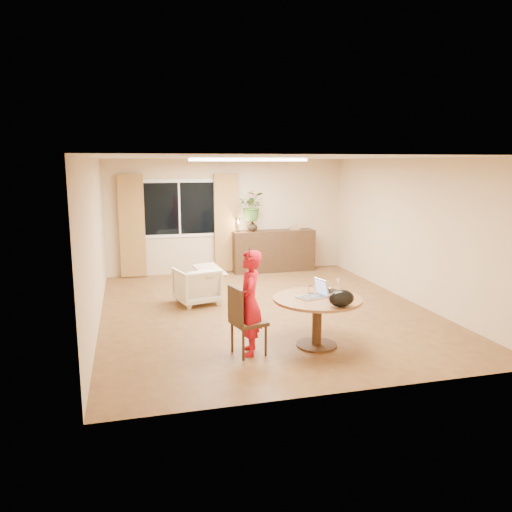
{
  "coord_description": "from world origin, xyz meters",
  "views": [
    {
      "loc": [
        -2.24,
        -8.01,
        2.52
      ],
      "look_at": [
        -0.22,
        -0.2,
        1.0
      ],
      "focal_mm": 35.0,
      "sensor_mm": 36.0,
      "label": 1
    }
  ],
  "objects": [
    {
      "name": "bouquet",
      "position": [
        0.53,
        3.01,
        1.54
      ],
      "size": [
        0.72,
        0.67,
        0.66
      ],
      "primitive_type": "imported",
      "rotation": [
        0.0,
        0.0,
        -0.31
      ],
      "color": "#345F23",
      "rests_on": "vase"
    },
    {
      "name": "tumbler",
      "position": [
        0.23,
        -1.57,
        0.75
      ],
      "size": [
        0.09,
        0.09,
        0.1
      ],
      "primitive_type": null,
      "rotation": [
        0.0,
        0.0,
        0.26
      ],
      "color": "white",
      "rests_on": "dining_table"
    },
    {
      "name": "curtain_right",
      "position": [
        -0.05,
        3.15,
        1.15
      ],
      "size": [
        0.55,
        0.08,
        2.25
      ],
      "primitive_type": "cube",
      "color": "brown",
      "rests_on": "wall_back"
    },
    {
      "name": "ceiling",
      "position": [
        0.0,
        0.0,
        2.6
      ],
      "size": [
        6.5,
        6.5,
        0.0
      ],
      "primitive_type": "plane",
      "rotation": [
        3.14,
        0.0,
        0.0
      ],
      "color": "white",
      "rests_on": "wall_back"
    },
    {
      "name": "wall_left",
      "position": [
        -2.75,
        0.0,
        1.3
      ],
      "size": [
        0.0,
        6.5,
        6.5
      ],
      "primitive_type": "plane",
      "rotation": [
        1.57,
        0.0,
        1.57
      ],
      "color": "#D6B78B",
      "rests_on": "floor"
    },
    {
      "name": "armchair",
      "position": [
        -1.08,
        0.73,
        0.33
      ],
      "size": [
        0.87,
        0.89,
        0.67
      ],
      "primitive_type": "imported",
      "rotation": [
        0.0,
        0.0,
        3.4
      ],
      "color": "beige",
      "rests_on": "floor"
    },
    {
      "name": "wall_right",
      "position": [
        2.75,
        0.0,
        1.3
      ],
      "size": [
        0.0,
        6.5,
        6.5
      ],
      "primitive_type": "plane",
      "rotation": [
        1.57,
        0.0,
        -1.57
      ],
      "color": "#D6B78B",
      "rests_on": "floor"
    },
    {
      "name": "child",
      "position": [
        -0.73,
        -1.85,
        0.7
      ],
      "size": [
        0.58,
        0.46,
        1.4
      ],
      "primitive_type": "imported",
      "rotation": [
        0.0,
        0.0,
        -1.83
      ],
      "color": "red",
      "rests_on": "floor"
    },
    {
      "name": "book_stack",
      "position": [
        1.56,
        3.01,
        1.0
      ],
      "size": [
        0.22,
        0.17,
        0.09
      ],
      "primitive_type": null,
      "rotation": [
        0.0,
        0.0,
        0.01
      ],
      "color": "#93694A",
      "rests_on": "sideboard"
    },
    {
      "name": "dining_chair",
      "position": [
        -0.75,
        -1.88,
        0.47
      ],
      "size": [
        0.53,
        0.51,
        0.94
      ],
      "primitive_type": null,
      "rotation": [
        0.0,
        0.0,
        0.24
      ],
      "color": "#321F10",
      "rests_on": "floor"
    },
    {
      "name": "window",
      "position": [
        -1.1,
        3.23,
        1.5
      ],
      "size": [
        1.7,
        0.03,
        1.3
      ],
      "color": "white",
      "rests_on": "wall_back"
    },
    {
      "name": "throw",
      "position": [
        -0.84,
        0.72,
        0.68
      ],
      "size": [
        0.62,
        0.68,
        0.03
      ],
      "primitive_type": null,
      "rotation": [
        0.0,
        0.0,
        0.37
      ],
      "color": "beige",
      "rests_on": "armchair"
    },
    {
      "name": "floor",
      "position": [
        0.0,
        0.0,
        0.0
      ],
      "size": [
        6.5,
        6.5,
        0.0
      ],
      "primitive_type": "plane",
      "color": "brown",
      "rests_on": "ground"
    },
    {
      "name": "curtain_left",
      "position": [
        -2.15,
        3.15,
        1.15
      ],
      "size": [
        0.55,
        0.08,
        2.25
      ],
      "primitive_type": "cube",
      "color": "brown",
      "rests_on": "wall_back"
    },
    {
      "name": "handbag",
      "position": [
        0.36,
        -2.32,
        0.81
      ],
      "size": [
        0.39,
        0.3,
        0.23
      ],
      "primitive_type": null,
      "rotation": [
        0.0,
        0.0,
        0.32
      ],
      "color": "black",
      "rests_on": "dining_table"
    },
    {
      "name": "sideboard",
      "position": [
        1.04,
        3.01,
        0.48
      ],
      "size": [
        1.92,
        0.47,
        0.96
      ],
      "primitive_type": "cube",
      "color": "#321F10",
      "rests_on": "floor"
    },
    {
      "name": "desk_lamp",
      "position": [
        0.18,
        2.96,
        1.12
      ],
      "size": [
        0.15,
        0.15,
        0.33
      ],
      "primitive_type": null,
      "rotation": [
        0.0,
        0.0,
        -0.08
      ],
      "color": "black",
      "rests_on": "sideboard"
    },
    {
      "name": "laptop",
      "position": [
        0.15,
        -1.8,
        0.82
      ],
      "size": [
        0.45,
        0.36,
        0.26
      ],
      "primitive_type": null,
      "rotation": [
        0.0,
        0.0,
        0.29
      ],
      "color": "#B7B7BC",
      "rests_on": "dining_table"
    },
    {
      "name": "dining_table",
      "position": [
        0.23,
        -1.83,
        0.55
      ],
      "size": [
        1.22,
        1.22,
        0.7
      ],
      "color": "brown",
      "rests_on": "floor"
    },
    {
      "name": "wall_back",
      "position": [
        0.0,
        3.25,
        1.3
      ],
      "size": [
        5.5,
        0.0,
        5.5
      ],
      "primitive_type": "plane",
      "rotation": [
        1.57,
        0.0,
        0.0
      ],
      "color": "#D6B78B",
      "rests_on": "floor"
    },
    {
      "name": "pot_lid",
      "position": [
        0.53,
        -1.56,
        0.71
      ],
      "size": [
        0.28,
        0.28,
        0.04
      ],
      "primitive_type": null,
      "rotation": [
        0.0,
        0.0,
        -0.22
      ],
      "color": "white",
      "rests_on": "dining_table"
    },
    {
      "name": "vase",
      "position": [
        0.53,
        3.01,
        1.08
      ],
      "size": [
        0.24,
        0.24,
        0.25
      ],
      "primitive_type": "imported",
      "rotation": [
        0.0,
        0.0,
        0.01
      ],
      "color": "black",
      "rests_on": "sideboard"
    },
    {
      "name": "wine_glass",
      "position": [
        0.64,
        -1.57,
        0.79
      ],
      "size": [
        0.08,
        0.08,
        0.2
      ],
      "primitive_type": null,
      "rotation": [
        0.0,
        0.0,
        -0.1
      ],
      "color": "white",
      "rests_on": "dining_table"
    },
    {
      "name": "ceiling_panel",
      "position": [
        0.0,
        1.2,
        2.57
      ],
      "size": [
        2.2,
        0.35,
        0.05
      ],
      "primitive_type": "cube",
      "color": "white",
      "rests_on": "ceiling"
    }
  ]
}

